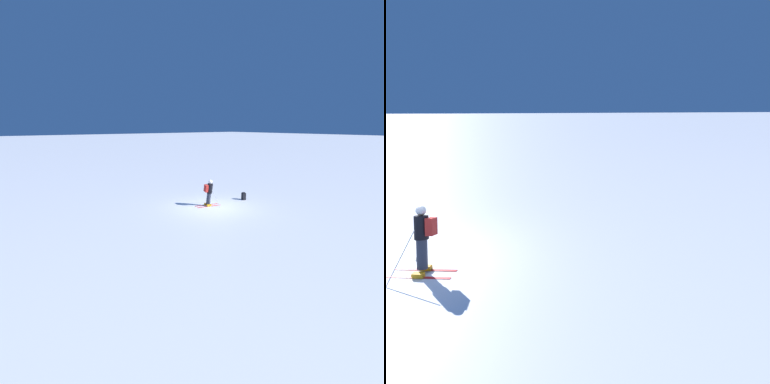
{
  "view_description": "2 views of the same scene",
  "coord_description": "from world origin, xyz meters",
  "views": [
    {
      "loc": [
        -13.56,
        11.93,
        5.03
      ],
      "look_at": [
        -0.45,
        1.96,
        1.33
      ],
      "focal_mm": 28.0,
      "sensor_mm": 36.0,
      "label": 1
    },
    {
      "loc": [
        7.82,
        2.81,
        4.17
      ],
      "look_at": [
        -0.46,
        4.21,
        1.71
      ],
      "focal_mm": 28.0,
      "sensor_mm": 36.0,
      "label": 2
    }
  ],
  "objects": [
    {
      "name": "skier",
      "position": [
        0.28,
        0.07,
        0.97
      ],
      "size": [
        1.26,
        1.7,
        1.76
      ],
      "rotation": [
        0.0,
        0.0,
        -0.22
      ],
      "color": "red",
      "rests_on": "ground"
    },
    {
      "name": "ground_plane",
      "position": [
        0.0,
        0.0,
        0.0
      ],
      "size": [
        300.0,
        300.0,
        0.0
      ],
      "primitive_type": "plane",
      "color": "white"
    }
  ]
}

